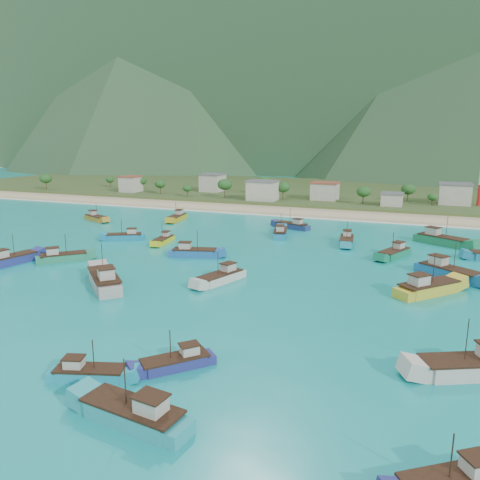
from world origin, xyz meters
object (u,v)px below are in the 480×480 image
(boat_9, at_px, (448,273))
(boat_10, at_px, (89,374))
(boat_1, at_px, (96,218))
(boat_5, at_px, (221,278))
(boat_24, at_px, (472,368))
(boat_12, at_px, (177,218))
(boat_19, at_px, (125,237))
(boat_4, at_px, (105,281))
(boat_13, at_px, (177,363))
(boat_3, at_px, (134,415))
(boat_0, at_px, (281,233))
(boat_16, at_px, (63,258))
(boat_25, at_px, (292,226))
(boat_17, at_px, (194,253))
(boat_26, at_px, (428,289))
(boat_6, at_px, (394,254))
(boat_2, at_px, (347,241))
(boat_8, at_px, (164,241))
(boat_23, at_px, (11,260))
(boat_14, at_px, (442,241))

(boat_9, xyz_separation_m, boat_10, (-37.82, -55.04, -0.42))
(boat_1, relative_size, boat_5, 0.97)
(boat_1, height_order, boat_24, boat_24)
(boat_12, xyz_separation_m, boat_19, (1.20, -29.38, -0.10))
(boat_4, relative_size, boat_13, 1.55)
(boat_9, height_order, boat_19, boat_9)
(boat_3, relative_size, boat_4, 0.92)
(boat_0, distance_m, boat_16, 54.62)
(boat_12, relative_size, boat_25, 1.02)
(boat_17, height_order, boat_25, boat_17)
(boat_1, bearing_deg, boat_26, 93.87)
(boat_3, bearing_deg, boat_6, -6.80)
(boat_19, bearing_deg, boat_12, -25.78)
(boat_17, xyz_separation_m, boat_24, (52.39, -35.66, 0.15))
(boat_5, bearing_deg, boat_13, 124.04)
(boat_1, xyz_separation_m, boat_17, (48.95, -28.75, 0.05))
(boat_2, distance_m, boat_12, 56.43)
(boat_4, relative_size, boat_8, 1.39)
(boat_6, height_order, boat_12, boat_12)
(boat_3, bearing_deg, boat_24, -47.13)
(boat_5, height_order, boat_12, boat_12)
(boat_9, height_order, boat_25, boat_9)
(boat_26, bearing_deg, boat_25, 169.31)
(boat_5, relative_size, boat_16, 1.15)
(boat_8, relative_size, boat_25, 0.85)
(boat_1, height_order, boat_2, boat_2)
(boat_3, xyz_separation_m, boat_23, (-55.16, 37.32, -0.00))
(boat_16, height_order, boat_19, boat_16)
(boat_19, bearing_deg, boat_1, 23.17)
(boat_17, relative_size, boat_19, 1.13)
(boat_8, xyz_separation_m, boat_13, (34.44, -55.38, -0.01))
(boat_12, bearing_deg, boat_19, 84.08)
(boat_6, xyz_separation_m, boat_17, (-40.96, -15.58, 0.03))
(boat_8, distance_m, boat_16, 25.44)
(boat_26, bearing_deg, boat_0, 177.00)
(boat_26, bearing_deg, boat_24, -38.91)
(boat_12, bearing_deg, boat_1, 14.00)
(boat_12, height_order, boat_19, boat_12)
(boat_2, bearing_deg, boat_16, 28.90)
(boat_25, bearing_deg, boat_14, -81.45)
(boat_4, bearing_deg, boat_16, 104.01)
(boat_14, relative_size, boat_19, 1.34)
(boat_8, xyz_separation_m, boat_10, (26.77, -61.08, -0.03))
(boat_0, relative_size, boat_16, 1.18)
(boat_14, bearing_deg, boat_16, -28.59)
(boat_10, xyz_separation_m, boat_23, (-45.91, 32.25, 0.30))
(boat_12, relative_size, boat_24, 0.88)
(boat_24, bearing_deg, boat_8, 29.59)
(boat_0, height_order, boat_14, boat_14)
(boat_0, distance_m, boat_17, 30.06)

